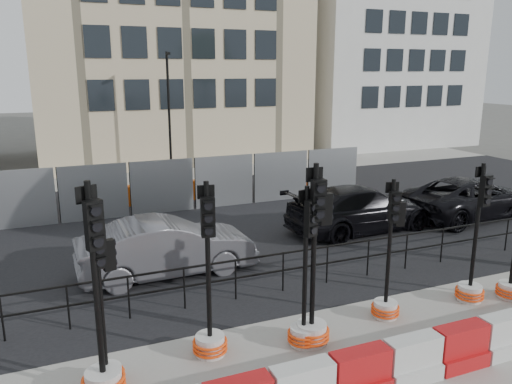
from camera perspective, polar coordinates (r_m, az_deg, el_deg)
name	(u,v)px	position (r m, az deg, el deg)	size (l,w,h in m)	color
ground	(306,314)	(11.25, 5.78, -13.67)	(120.00, 120.00, 0.00)	#51514C
road	(211,224)	(17.27, -5.21, -3.65)	(40.00, 14.00, 0.03)	black
sidewalk_far	(158,175)	(25.75, -11.19, 1.96)	(40.00, 4.00, 0.02)	gray
building_cream	(164,3)	(31.72, -10.52, 20.51)	(15.00, 10.06, 18.00)	#C7B791
building_white	(376,28)	(37.80, 13.57, 17.72)	(12.00, 9.06, 16.00)	silver
kerb_railing	(283,265)	(11.93, 3.13, -8.32)	(18.00, 0.04, 1.00)	black
heras_fencing	(202,187)	(19.91, -6.15, 0.59)	(14.33, 1.72, 2.00)	gray
lamp_post_far	(169,112)	(24.41, -9.90, 9.01)	(0.12, 0.56, 6.00)	black
barrier_row	(386,368)	(9.04, 14.67, -18.85)	(14.65, 0.50, 0.80)	red
traffic_signal_a	(102,355)	(8.75, -17.21, -17.33)	(0.71, 0.71, 3.59)	white
traffic_signal_b	(105,348)	(8.93, -16.83, -16.72)	(0.60, 0.60, 3.06)	white
traffic_signal_c	(210,322)	(9.47, -5.32, -14.55)	(0.65, 0.65, 3.32)	white
traffic_signal_d	(313,304)	(9.78, 6.54, -12.55)	(0.70, 0.70, 3.56)	white
traffic_signal_e	(304,314)	(9.80, 5.56, -13.75)	(0.62, 0.62, 3.16)	white
traffic_signal_f	(387,286)	(11.08, 14.79, -10.37)	(0.60, 0.60, 3.05)	white
traffic_signal_g	(472,274)	(12.47, 23.46, -8.60)	(0.64, 0.64, 3.22)	white
traffic_signal_h	(512,272)	(13.02, 27.26, -8.18)	(0.61, 0.61, 3.12)	white
car_b	(167,247)	(13.08, -10.12, -6.24)	(4.56, 1.71, 1.49)	#57575D
car_c	(361,209)	(16.72, 11.90, -1.87)	(5.27, 2.40, 1.50)	black
car_d	(470,198)	(19.43, 23.23, -0.59)	(5.41, 2.89, 1.44)	black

